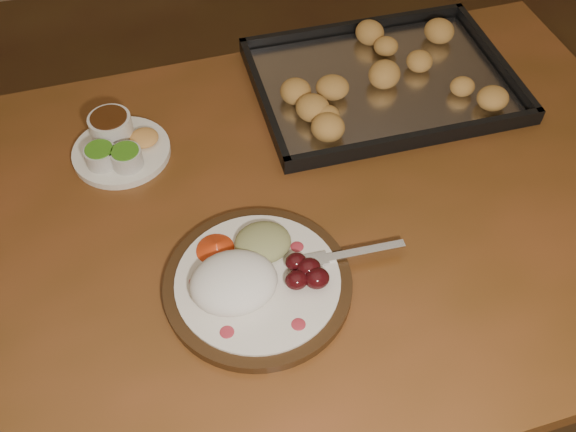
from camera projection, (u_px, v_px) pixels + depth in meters
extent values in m
plane|color=brown|center=(244.00, 379.00, 1.69)|extent=(4.00, 4.00, 0.00)
cube|color=brown|center=(261.00, 225.00, 1.09)|extent=(1.54, 0.96, 0.04)
cylinder|color=#543A19|center=(471.00, 149.00, 1.73)|extent=(0.07, 0.07, 0.71)
cylinder|color=#311D0D|center=(258.00, 284.00, 0.98)|extent=(0.29, 0.29, 0.02)
cylinder|color=white|center=(258.00, 281.00, 0.97)|extent=(0.25, 0.25, 0.01)
ellipsoid|color=#A92836|center=(227.00, 332.00, 0.91)|extent=(0.02, 0.02, 0.00)
ellipsoid|color=#A92836|center=(298.00, 324.00, 0.92)|extent=(0.02, 0.02, 0.00)
ellipsoid|color=#A92836|center=(297.00, 247.00, 1.01)|extent=(0.02, 0.02, 0.00)
ellipsoid|color=#A92836|center=(196.00, 282.00, 0.97)|extent=(0.02, 0.02, 0.00)
ellipsoid|color=white|center=(234.00, 282.00, 0.95)|extent=(0.14, 0.12, 0.06)
ellipsoid|color=#4E0B11|center=(297.00, 280.00, 0.95)|extent=(0.04, 0.03, 0.03)
ellipsoid|color=#4E0B11|center=(309.00, 268.00, 0.96)|extent=(0.04, 0.03, 0.03)
ellipsoid|color=#4E0B11|center=(296.00, 262.00, 0.97)|extent=(0.04, 0.03, 0.03)
ellipsoid|color=#4E0B11|center=(317.00, 278.00, 0.95)|extent=(0.04, 0.03, 0.03)
ellipsoid|color=tan|center=(263.00, 242.00, 1.00)|extent=(0.09, 0.08, 0.04)
cone|color=red|center=(216.00, 247.00, 1.00)|extent=(0.09, 0.09, 0.03)
cube|color=silver|center=(362.00, 251.00, 1.00)|extent=(0.14, 0.02, 0.00)
cube|color=silver|center=(316.00, 260.00, 0.99)|extent=(0.04, 0.02, 0.00)
cylinder|color=silver|center=(302.00, 268.00, 0.98)|extent=(0.03, 0.00, 0.00)
cylinder|color=silver|center=(301.00, 264.00, 0.98)|extent=(0.03, 0.00, 0.00)
cylinder|color=silver|center=(300.00, 261.00, 0.99)|extent=(0.03, 0.00, 0.00)
cylinder|color=silver|center=(299.00, 258.00, 0.99)|extent=(0.03, 0.00, 0.00)
cylinder|color=white|center=(122.00, 152.00, 1.16)|extent=(0.18, 0.18, 0.01)
cylinder|color=beige|center=(101.00, 156.00, 1.12)|extent=(0.05, 0.05, 0.03)
cylinder|color=#3F871B|center=(99.00, 149.00, 1.11)|extent=(0.05, 0.05, 0.00)
cylinder|color=beige|center=(127.00, 158.00, 1.12)|extent=(0.05, 0.05, 0.03)
cylinder|color=#3F871B|center=(125.00, 151.00, 1.11)|extent=(0.05, 0.05, 0.00)
cylinder|color=silver|center=(111.00, 127.00, 1.16)|extent=(0.08, 0.08, 0.04)
cylinder|color=#3B1D0A|center=(109.00, 118.00, 1.14)|extent=(0.07, 0.07, 0.00)
ellipsoid|color=#E9B352|center=(144.00, 138.00, 1.16)|extent=(0.05, 0.05, 0.02)
cube|color=black|center=(382.00, 84.00, 1.28)|extent=(0.51, 0.38, 0.01)
cube|color=black|center=(354.00, 27.00, 1.38)|extent=(0.50, 0.02, 0.02)
cube|color=black|center=(417.00, 138.00, 1.16)|extent=(0.50, 0.02, 0.02)
cube|color=black|center=(495.00, 58.00, 1.31)|extent=(0.02, 0.37, 0.02)
cube|color=black|center=(263.00, 99.00, 1.23)|extent=(0.02, 0.37, 0.02)
cube|color=silver|center=(382.00, 82.00, 1.28)|extent=(0.47, 0.34, 0.00)
ellipsoid|color=#C38644|center=(413.00, 68.00, 1.27)|extent=(0.06, 0.05, 0.04)
ellipsoid|color=#C38644|center=(430.00, 52.00, 1.31)|extent=(0.07, 0.07, 0.04)
ellipsoid|color=#C38644|center=(387.00, 41.00, 1.33)|extent=(0.07, 0.07, 0.04)
ellipsoid|color=#C38644|center=(373.00, 55.00, 1.30)|extent=(0.05, 0.06, 0.04)
ellipsoid|color=#C38644|center=(344.00, 53.00, 1.30)|extent=(0.07, 0.07, 0.04)
ellipsoid|color=#C38644|center=(354.00, 71.00, 1.27)|extent=(0.07, 0.07, 0.04)
ellipsoid|color=#C38644|center=(319.00, 84.00, 1.24)|extent=(0.06, 0.05, 0.04)
ellipsoid|color=#C38644|center=(357.00, 97.00, 1.22)|extent=(0.07, 0.07, 0.04)
ellipsoid|color=#C38644|center=(355.00, 97.00, 1.22)|extent=(0.07, 0.07, 0.04)
ellipsoid|color=#C38644|center=(401.00, 104.00, 1.20)|extent=(0.05, 0.06, 0.04)
ellipsoid|color=#C38644|center=(406.00, 83.00, 1.24)|extent=(0.07, 0.07, 0.04)
ellipsoid|color=#C38644|center=(446.00, 75.00, 1.26)|extent=(0.07, 0.07, 0.04)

